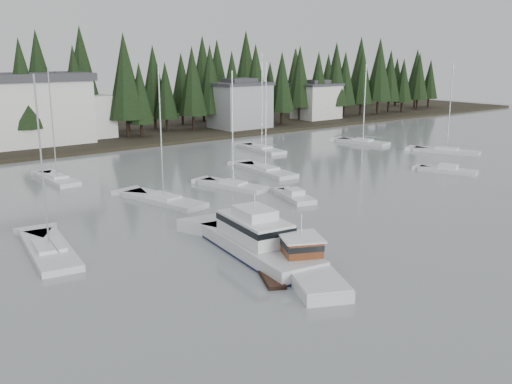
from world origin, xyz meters
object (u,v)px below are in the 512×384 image
Objects in this scene: sailboat_0 at (363,143)px; sailboat_4 at (266,172)px; lobster_boat_brown at (305,268)px; sailboat_8 at (50,252)px; sailboat_3 at (57,180)px; house_east_b at (316,100)px; cabin_cruiser_center at (257,243)px; sailboat_2 at (262,150)px; sailboat_1 at (233,187)px; sailboat_7 at (164,201)px; runabout_2 at (448,171)px; harbor_inn at (20,110)px; house_east_a at (240,104)px; sailboat_6 at (446,152)px; runabout_1 at (295,198)px.

sailboat_0 is 0.95× the size of sailboat_4.
sailboat_8 reaches higher than lobster_boat_brown.
sailboat_4 is at bearing -116.86° from sailboat_3.
cabin_cruiser_center is (-61.81, -58.17, -3.61)m from house_east_b.
sailboat_8 is at bearing 127.63° from sailboat_2.
sailboat_1 is 9.12m from sailboat_7.
sailboat_3 is at bearing 37.96° from runabout_2.
runabout_2 is (17.78, -14.04, 0.06)m from sailboat_4.
sailboat_3 is 1.85× the size of runabout_2.
sailboat_7 reaches higher than sailboat_1.
sailboat_3 reaches higher than harbor_inn.
house_east_b is 72.58m from sailboat_7.
cabin_cruiser_center is (-39.81, -56.17, -4.11)m from house_east_a.
sailboat_0 reaches higher than sailboat_1.
sailboat_2 is (27.67, -25.22, -5.69)m from harbor_inn.
house_east_a is at bearing -8.28° from sailboat_6.
sailboat_8 is at bearing -104.30° from harbor_inn.
runabout_1 is (2.08, -7.82, 0.05)m from sailboat_1.
sailboat_1 is at bearing -137.71° from sailboat_3.
house_east_a reaches higher than runabout_2.
sailboat_6 is 2.22× the size of runabout_1.
sailboat_1 is at bearing -97.09° from sailboat_7.
sailboat_3 is at bearing -152.28° from house_east_a.
sailboat_4 is 30.55m from sailboat_6.
sailboat_0 is at bearing -76.70° from house_east_a.
lobster_boat_brown is 53.91m from sailboat_6.
house_east_a is at bearing 2.24° from sailboat_0.
runabout_1 is at bearing 65.36° from runabout_2.
sailboat_0 is at bearing -120.00° from house_east_b.
harbor_inn is (-60.96, 2.34, 1.37)m from house_east_b.
cabin_cruiser_center is at bearing -90.81° from harbor_inn.
house_east_b is at bearing -41.06° from sailboat_0.
runabout_1 is (-48.79, -47.71, -4.27)m from house_east_b.
sailboat_0 is 38.51m from runabout_1.
sailboat_0 reaches higher than house_east_b.
house_east_a is 39.21m from harbor_inn.
sailboat_4 is at bearing -9.50° from runabout_1.
lobster_boat_brown is 0.74× the size of cabin_cruiser_center.
harbor_inn is 1.97× the size of sailboat_2.
sailboat_0 is 37.03m from sailboat_1.
sailboat_2 is at bearing -42.36° from harbor_inn.
sailboat_6 is at bearing -106.58° from sailboat_1.
house_east_b is 69.64m from sailboat_3.
sailboat_1 is 0.98× the size of sailboat_3.
sailboat_2 reaches higher than house_east_a.
runabout_2 is at bearing -68.96° from cabin_cruiser_center.
sailboat_3 is (-65.01, -24.60, -4.32)m from house_east_b.
sailboat_3 is at bearing 75.42° from sailboat_0.
house_east_b reaches higher than runabout_1.
runabout_1 is (12.16, -50.05, -5.64)m from harbor_inn.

